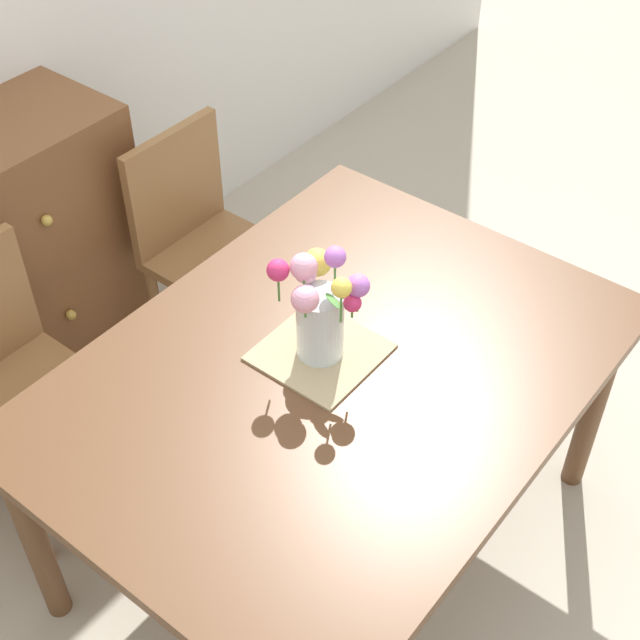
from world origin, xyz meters
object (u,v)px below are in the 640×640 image
Objects in this scene: dining_table at (334,391)px; flower_vase at (319,305)px; chair_left at (5,373)px; chair_right at (202,236)px.

dining_table is 0.27m from flower_vase.
chair_left is (-0.42, 0.91, -0.17)m from dining_table.
chair_right is (0.85, 0.00, 0.00)m from chair_left.
chair_left reaches higher than dining_table.
dining_table is at bearing 114.97° from chair_left.
chair_right is 1.03m from flower_vase.
chair_left is at bearing 0.00° from chair_right.
chair_right is (0.42, 0.91, -0.17)m from dining_table.
dining_table is at bearing -106.51° from flower_vase.
chair_left is at bearing 114.97° from dining_table.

